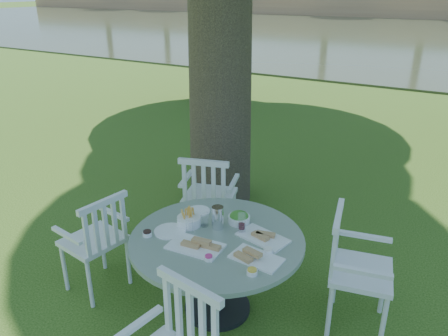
{
  "coord_description": "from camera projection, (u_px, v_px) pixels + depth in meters",
  "views": [
    {
      "loc": [
        2.07,
        -3.36,
        2.57
      ],
      "look_at": [
        0.0,
        0.2,
        0.85
      ],
      "focal_mm": 35.0,
      "sensor_mm": 36.0,
      "label": 1
    }
  ],
  "objects": [
    {
      "name": "ground",
      "position": [
        215.0,
        248.0,
        4.63
      ],
      "size": [
        140.0,
        140.0,
        0.0
      ],
      "primitive_type": "plane",
      "color": "#21410D",
      "rests_on": "ground"
    },
    {
      "name": "table",
      "position": [
        217.0,
        252.0,
        3.54
      ],
      "size": [
        1.4,
        1.4,
        0.72
      ],
      "color": "black",
      "rests_on": "ground"
    },
    {
      "name": "chair_nw",
      "position": [
        207.0,
        194.0,
        4.49
      ],
      "size": [
        0.63,
        0.61,
        1.01
      ],
      "rotation": [
        0.0,
        0.0,
        -2.84
      ],
      "color": "silver",
      "rests_on": "ground"
    },
    {
      "name": "tableware",
      "position": [
        216.0,
        229.0,
        3.54
      ],
      "size": [
        1.14,
        0.74,
        0.2
      ],
      "color": "white",
      "rests_on": "table"
    },
    {
      "name": "chair_ne",
      "position": [
        349.0,
        262.0,
        3.4
      ],
      "size": [
        0.56,
        0.59,
        1.0
      ],
      "rotation": [
        0.0,
        0.0,
        -4.51
      ],
      "color": "silver",
      "rests_on": "ground"
    },
    {
      "name": "chair_sw",
      "position": [
        99.0,
        237.0,
        3.78
      ],
      "size": [
        0.51,
        0.54,
        0.95
      ],
      "rotation": [
        0.0,
        0.0,
        -1.72
      ],
      "color": "silver",
      "rests_on": "ground"
    },
    {
      "name": "river",
      "position": [
        441.0,
        39.0,
        22.97
      ],
      "size": [
        100.0,
        28.0,
        0.12
      ],
      "primitive_type": "cube",
      "color": "#333A22",
      "rests_on": "ground"
    }
  ]
}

